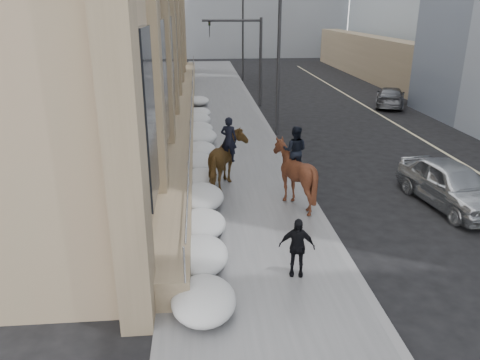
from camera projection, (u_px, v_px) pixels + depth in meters
name	position (u px, v px, depth m)	size (l,w,h in m)	color
ground	(254.00, 267.00, 12.79)	(140.00, 140.00, 0.00)	black
sidewalk	(229.00, 156.00, 22.10)	(5.00, 80.00, 0.12)	#57585A
curb	(284.00, 154.00, 22.32)	(0.24, 80.00, 0.12)	slate
lane_line	(442.00, 151.00, 22.99)	(0.15, 70.00, 0.01)	#BFB78C
streetlight_mid	(276.00, 49.00, 24.48)	(1.71, 0.24, 8.00)	#2D2D30
streetlight_far	(241.00, 31.00, 43.15)	(1.71, 0.24, 8.00)	#2D2D30
traffic_signal	(247.00, 48.00, 32.10)	(4.10, 0.22, 6.00)	#2D2D30
snow_bank	(199.00, 161.00, 20.08)	(1.70, 18.10, 0.76)	silver
mounted_horse_left	(227.00, 159.00, 17.81)	(1.90, 2.74, 2.72)	#4B3316
mounted_horse_right	(294.00, 172.00, 16.22)	(2.36, 2.50, 2.77)	#401F12
pedestrian	(297.00, 247.00, 11.99)	(0.93, 0.39, 1.58)	black
car_silver	(451.00, 184.00, 16.50)	(1.90, 4.72, 1.61)	#B4B8BC
car_grey	(390.00, 97.00, 33.04)	(1.91, 4.69, 1.36)	#56575D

